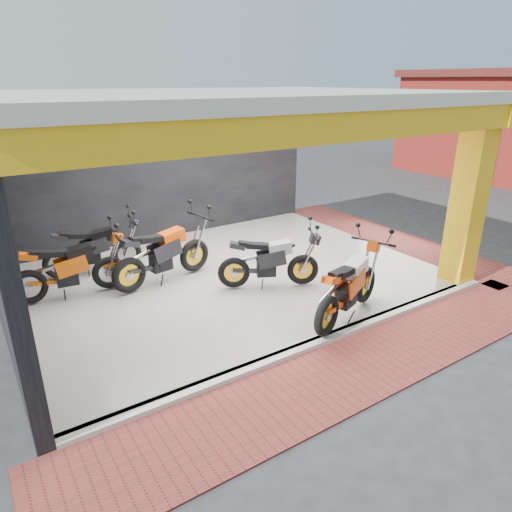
# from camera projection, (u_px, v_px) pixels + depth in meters

# --- Properties ---
(ground) EXTENTS (80.00, 80.00, 0.00)m
(ground) POSITION_uv_depth(u_px,v_px,m) (285.00, 317.00, 8.00)
(ground) COLOR #2D2D30
(ground) RESTS_ON ground
(showroom_floor) EXTENTS (8.00, 6.00, 0.10)m
(showroom_floor) POSITION_uv_depth(u_px,v_px,m) (228.00, 276.00, 9.54)
(showroom_floor) COLOR silver
(showroom_floor) RESTS_ON ground
(showroom_ceiling) EXTENTS (8.40, 6.40, 0.20)m
(showroom_ceiling) POSITION_uv_depth(u_px,v_px,m) (224.00, 97.00, 8.26)
(showroom_ceiling) COLOR beige
(showroom_ceiling) RESTS_ON corner_column
(back_wall) EXTENTS (8.20, 0.20, 3.50)m
(back_wall) POSITION_uv_depth(u_px,v_px,m) (164.00, 172.00, 11.34)
(back_wall) COLOR black
(back_wall) RESTS_ON ground
(corner_column) EXTENTS (0.50, 0.50, 3.50)m
(corner_column) POSITION_uv_depth(u_px,v_px,m) (468.00, 199.00, 8.70)
(corner_column) COLOR yellow
(corner_column) RESTS_ON ground
(header_beam_front) EXTENTS (8.40, 0.30, 0.40)m
(header_beam_front) POSITION_uv_depth(u_px,v_px,m) (336.00, 127.00, 6.03)
(header_beam_front) COLOR yellow
(header_beam_front) RESTS_ON corner_column
(header_beam_right) EXTENTS (0.30, 6.40, 0.40)m
(header_beam_right) POSITION_uv_depth(u_px,v_px,m) (377.00, 107.00, 10.42)
(header_beam_right) COLOR yellow
(header_beam_right) RESTS_ON corner_column
(floor_kerb) EXTENTS (8.00, 0.20, 0.10)m
(floor_kerb) POSITION_uv_depth(u_px,v_px,m) (324.00, 340.00, 7.19)
(floor_kerb) COLOR silver
(floor_kerb) RESTS_ON ground
(paver_front) EXTENTS (9.00, 1.40, 0.03)m
(paver_front) POSITION_uv_depth(u_px,v_px,m) (360.00, 366.00, 6.59)
(paver_front) COLOR maroon
(paver_front) RESTS_ON ground
(paver_right) EXTENTS (1.40, 7.00, 0.03)m
(paver_right) POSITION_uv_depth(u_px,v_px,m) (386.00, 237.00, 12.01)
(paver_right) COLOR maroon
(paver_right) RESTS_ON ground
(moto_hero) EXTENTS (2.36, 1.53, 1.35)m
(moto_hero) POSITION_uv_depth(u_px,v_px,m) (367.00, 268.00, 8.04)
(moto_hero) COLOR #F7470A
(moto_hero) RESTS_ON showroom_floor
(moto_row_a) EXTENTS (2.20, 1.62, 1.27)m
(moto_row_a) POSITION_uv_depth(u_px,v_px,m) (303.00, 255.00, 8.76)
(moto_row_a) COLOR black
(moto_row_a) RESTS_ON showroom_floor
(moto_row_b) EXTENTS (2.22, 0.99, 1.32)m
(moto_row_b) POSITION_uv_depth(u_px,v_px,m) (107.00, 257.00, 8.60)
(moto_row_b) COLOR #E55609
(moto_row_b) RESTS_ON showroom_floor
(moto_row_c) EXTENTS (2.43, 1.25, 1.42)m
(moto_row_c) POSITION_uv_depth(u_px,v_px,m) (194.00, 240.00, 9.36)
(moto_row_c) COLOR black
(moto_row_c) RESTS_ON showroom_floor
(moto_row_d) EXTENTS (2.16, 1.05, 1.27)m
(moto_row_d) POSITION_uv_depth(u_px,v_px,m) (125.00, 240.00, 9.59)
(moto_row_d) COLOR black
(moto_row_d) RESTS_ON showroom_floor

